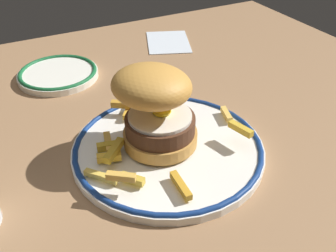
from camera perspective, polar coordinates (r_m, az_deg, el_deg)
name	(u,v)px	position (r cm, az deg, el deg)	size (l,w,h in cm)	color
ground_plane	(128,157)	(57.10, -5.99, -4.61)	(118.08, 94.93, 4.00)	#966E4A
dinner_plate	(168,148)	(53.92, 0.00, -3.27)	(27.00, 27.00, 1.60)	white
burger	(156,106)	(50.59, -1.86, 3.08)	(14.33, 14.09, 11.89)	gold
fries_pile	(142,143)	(52.17, -3.94, -2.56)	(24.48, 23.07, 2.76)	gold
side_plate	(58,74)	(75.93, -16.12, 7.53)	(15.01, 15.01, 1.60)	white
napkin	(168,42)	(88.64, 0.02, 12.51)	(9.28, 12.79, 0.40)	silver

